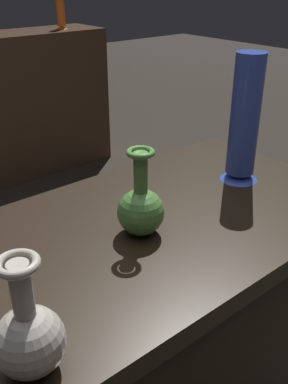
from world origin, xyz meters
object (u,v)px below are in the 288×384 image
object	(u,v)px
shelf_vase_far_right	(61,11)
vase_left_accent	(244,122)
vase_tall_behind	(29,336)
vase_centerpiece	(141,208)

from	to	relation	value
shelf_vase_far_right	vase_left_accent	bearing A→B (deg)	-107.03
vase_tall_behind	vase_left_accent	bearing A→B (deg)	17.04
vase_left_accent	shelf_vase_far_right	bearing A→B (deg)	72.97
vase_tall_behind	shelf_vase_far_right	size ratio (longest dim) A/B	0.85
vase_centerpiece	vase_tall_behind	size ratio (longest dim) A/B	1.02
vase_centerpiece	vase_tall_behind	distance (m)	0.44
vase_left_accent	shelf_vase_far_right	distance (m)	2.25
vase_centerpiece	shelf_vase_far_right	xyz separation A→B (m)	(1.08, 2.19, 0.24)
vase_tall_behind	shelf_vase_far_right	distance (m)	2.82
vase_centerpiece	vase_left_accent	bearing A→B (deg)	6.11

